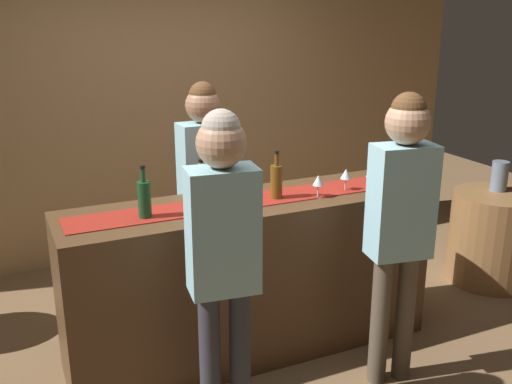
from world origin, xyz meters
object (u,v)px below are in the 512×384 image
object	(u,v)px
wine_bottle_amber	(276,181)
bartender	(205,176)
wine_glass_mid_counter	(371,173)
wine_glass_far_end	(346,175)
wine_glass_near_customer	(318,181)
vase_on_side_table	(499,176)
customer_sipping	(401,211)
round_side_table	(492,237)
customer_browsing	(223,242)
wine_bottle_green	(144,199)
wine_bottle_clear	(202,191)

from	to	relation	value
wine_bottle_amber	bartender	size ratio (longest dim) A/B	0.18
wine_glass_mid_counter	wine_glass_far_end	distance (m)	0.18
wine_glass_near_customer	wine_glass_far_end	world-z (taller)	same
wine_glass_mid_counter	bartender	world-z (taller)	bartender
bartender	vase_on_side_table	bearing A→B (deg)	167.93
customer_sipping	round_side_table	xyz separation A→B (m)	(1.58, 0.78, -0.70)
wine_bottle_amber	customer_browsing	bearing A→B (deg)	-134.46
vase_on_side_table	wine_bottle_amber	bearing A→B (deg)	-173.97
customer_browsing	wine_glass_far_end	bearing A→B (deg)	35.06
wine_bottle_amber	vase_on_side_table	distance (m)	2.13
wine_bottle_amber	wine_glass_near_customer	world-z (taller)	wine_bottle_amber
wine_glass_near_customer	customer_sipping	bearing A→B (deg)	-68.16
bartender	customer_browsing	distance (m)	1.25
bartender	vase_on_side_table	size ratio (longest dim) A/B	7.01
wine_bottle_green	wine_bottle_clear	world-z (taller)	same
wine_bottle_green	vase_on_side_table	bearing A→B (deg)	4.52
wine_bottle_amber	wine_glass_near_customer	size ratio (longest dim) A/B	2.10
wine_bottle_clear	wine_glass_far_end	xyz separation A→B (m)	(0.96, -0.03, -0.01)
wine_glass_mid_counter	customer_browsing	distance (m)	1.35
wine_bottle_amber	customer_sipping	distance (m)	0.77
bartender	wine_glass_near_customer	bearing A→B (deg)	122.51
wine_glass_near_customer	vase_on_side_table	distance (m)	1.90
wine_bottle_clear	round_side_table	size ratio (longest dim) A/B	0.41
wine_bottle_green	wine_bottle_amber	bearing A→B (deg)	0.63
wine_bottle_clear	wine_glass_far_end	bearing A→B (deg)	-1.51
wine_glass_mid_counter	customer_browsing	bearing A→B (deg)	-156.68
wine_glass_mid_counter	vase_on_side_table	xyz separation A→B (m)	(1.45, 0.28, -0.27)
wine_glass_near_customer	customer_browsing	distance (m)	0.98
wine_bottle_clear	vase_on_side_table	bearing A→B (deg)	5.03
wine_bottle_amber	wine_glass_mid_counter	xyz separation A→B (m)	(0.65, -0.06, -0.01)
wine_bottle_clear	wine_glass_mid_counter	xyz separation A→B (m)	(1.14, -0.06, -0.01)
wine_bottle_amber	customer_sipping	bearing A→B (deg)	-53.43
wine_glass_near_customer	customer_sipping	world-z (taller)	customer_sipping
wine_bottle_clear	wine_glass_mid_counter	distance (m)	1.14
vase_on_side_table	wine_glass_mid_counter	bearing A→B (deg)	-168.90
wine_bottle_green	bartender	size ratio (longest dim) A/B	0.18
wine_glass_mid_counter	round_side_table	bearing A→B (deg)	8.98
wine_bottle_amber	vase_on_side_table	size ratio (longest dim) A/B	1.26
wine_glass_near_customer	wine_glass_mid_counter	bearing A→B (deg)	3.03
wine_bottle_green	customer_browsing	xyz separation A→B (m)	(0.23, -0.59, -0.08)
wine_bottle_clear	wine_bottle_amber	size ratio (longest dim) A/B	1.00
customer_sipping	vase_on_side_table	distance (m)	1.86
wine_bottle_clear	wine_glass_near_customer	xyz separation A→B (m)	(0.73, -0.08, -0.01)
wine_bottle_green	wine_bottle_clear	xyz separation A→B (m)	(0.34, 0.00, 0.00)
wine_glass_near_customer	wine_glass_mid_counter	world-z (taller)	same
wine_bottle_amber	bartender	bearing A→B (deg)	111.85
wine_glass_mid_counter	customer_sipping	distance (m)	0.59
wine_glass_mid_counter	vase_on_side_table	size ratio (longest dim) A/B	0.60
wine_glass_far_end	round_side_table	bearing A→B (deg)	6.85
wine_bottle_green	wine_glass_far_end	world-z (taller)	wine_bottle_green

